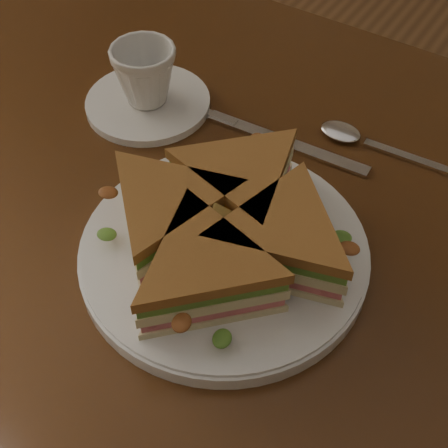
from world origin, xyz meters
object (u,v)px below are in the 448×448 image
at_px(spoon, 359,139).
at_px(knife, 275,139).
at_px(plate, 224,253).
at_px(table, 273,301).
at_px(sandwich_wedges, 224,228).
at_px(saucer, 148,103).
at_px(coffee_cup, 145,75).

bearing_deg(spoon, knife, -152.37).
height_order(plate, spoon, plate).
distance_m(table, sandwich_wedges, 0.15).
xyz_separation_m(plate, knife, (-0.04, 0.18, -0.01)).
bearing_deg(sandwich_wedges, spoon, 80.26).
bearing_deg(saucer, knife, 10.51).
bearing_deg(knife, sandwich_wedges, -79.19).
bearing_deg(sandwich_wedges, table, 48.89).
xyz_separation_m(plate, saucer, (-0.20, 0.15, -0.00)).
height_order(sandwich_wedges, knife, sandwich_wedges).
relative_size(table, saucer, 7.97).
relative_size(sandwich_wedges, spoon, 1.59).
xyz_separation_m(table, plate, (-0.04, -0.04, 0.11)).
xyz_separation_m(knife, coffee_cup, (-0.16, -0.03, 0.04)).
xyz_separation_m(sandwich_wedges, knife, (-0.04, 0.18, -0.04)).
relative_size(knife, coffee_cup, 2.81).
height_order(sandwich_wedges, coffee_cup, coffee_cup).
xyz_separation_m(table, sandwich_wedges, (-0.04, -0.04, 0.14)).
relative_size(table, knife, 5.57).
bearing_deg(saucer, sandwich_wedges, -35.52).
height_order(knife, coffee_cup, coffee_cup).
bearing_deg(plate, table, 48.89).
xyz_separation_m(spoon, knife, (-0.08, -0.05, -0.00)).
distance_m(table, spoon, 0.21).
height_order(sandwich_wedges, spoon, sandwich_wedges).
height_order(table, coffee_cup, coffee_cup).
bearing_deg(table, coffee_cup, 156.90).
distance_m(saucer, coffee_cup, 0.04).
distance_m(plate, coffee_cup, 0.25).
height_order(plate, saucer, plate).
bearing_deg(coffee_cup, table, -39.02).
distance_m(sandwich_wedges, spoon, 0.23).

